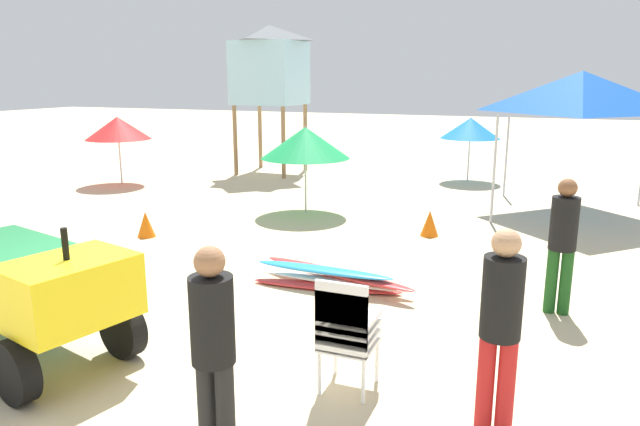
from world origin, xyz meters
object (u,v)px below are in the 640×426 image
(lifeguard_near_center, at_px, (213,342))
(beach_umbrella_left, at_px, (305,143))
(lifeguard_near_right, at_px, (563,237))
(traffic_cone_far, at_px, (146,224))
(lifeguard_tower, at_px, (270,65))
(utility_cart, at_px, (27,284))
(stacked_plastic_chairs, at_px, (346,327))
(surfboard_pile, at_px, (330,277))
(beach_umbrella_far, at_px, (118,128))
(lifeguard_near_left, at_px, (501,318))
(traffic_cone_near, at_px, (430,223))
(popup_canopy, at_px, (581,92))
(beach_umbrella_mid, at_px, (470,128))

(lifeguard_near_center, bearing_deg, beach_umbrella_left, 108.72)
(lifeguard_near_right, bearing_deg, traffic_cone_far, 171.96)
(lifeguard_tower, bearing_deg, utility_cart, -75.24)
(stacked_plastic_chairs, bearing_deg, surfboard_pile, 113.96)
(surfboard_pile, bearing_deg, beach_umbrella_far, 146.57)
(lifeguard_near_left, relative_size, traffic_cone_near, 3.61)
(popup_canopy, xyz_separation_m, traffic_cone_near, (-2.40, -2.90, -2.30))
(lifeguard_near_left, distance_m, lifeguard_near_center, 2.22)
(stacked_plastic_chairs, relative_size, lifeguard_near_left, 0.65)
(lifeguard_near_right, xyz_separation_m, popup_canopy, (0.23, 5.86, 1.58))
(lifeguard_near_left, bearing_deg, utility_cart, -174.82)
(beach_umbrella_left, relative_size, beach_umbrella_far, 1.03)
(beach_umbrella_far, distance_m, traffic_cone_far, 5.90)
(lifeguard_near_left, distance_m, lifeguard_tower, 13.72)
(surfboard_pile, bearing_deg, lifeguard_tower, 121.11)
(lifeguard_near_right, relative_size, lifeguard_tower, 0.39)
(stacked_plastic_chairs, height_order, traffic_cone_near, stacked_plastic_chairs)
(stacked_plastic_chairs, bearing_deg, lifeguard_near_left, -4.37)
(beach_umbrella_left, xyz_separation_m, beach_umbrella_far, (-5.98, 1.29, 0.01))
(lifeguard_near_center, xyz_separation_m, lifeguard_near_right, (2.34, 4.00, -0.01))
(stacked_plastic_chairs, distance_m, beach_umbrella_far, 12.08)
(lifeguard_near_left, xyz_separation_m, lifeguard_near_center, (-1.88, -1.18, -0.02))
(lifeguard_near_left, xyz_separation_m, beach_umbrella_mid, (-1.88, 11.88, 0.48))
(lifeguard_near_right, xyz_separation_m, lifeguard_tower, (-8.08, 8.37, 2.21))
(popup_canopy, bearing_deg, traffic_cone_near, -129.62)
(lifeguard_near_left, xyz_separation_m, lifeguard_near_right, (0.46, 2.83, -0.03))
(beach_umbrella_left, bearing_deg, stacked_plastic_chairs, -63.84)
(utility_cart, distance_m, lifeguard_near_center, 2.79)
(lifeguard_near_right, distance_m, traffic_cone_near, 3.74)
(utility_cart, xyz_separation_m, beach_umbrella_mid, (2.68, 12.29, 0.69))
(utility_cart, height_order, lifeguard_near_right, lifeguard_near_right)
(traffic_cone_near, bearing_deg, utility_cart, -114.72)
(stacked_plastic_chairs, distance_m, popup_canopy, 9.02)
(lifeguard_tower, xyz_separation_m, beach_umbrella_left, (3.10, -4.58, -1.66))
(lifeguard_near_center, height_order, lifeguard_tower, lifeguard_tower)
(stacked_plastic_chairs, relative_size, beach_umbrella_left, 0.60)
(lifeguard_near_center, xyz_separation_m, beach_umbrella_far, (-8.62, 9.09, 0.54))
(utility_cart, xyz_separation_m, lifeguard_tower, (-3.06, 11.61, 2.38))
(traffic_cone_far, bearing_deg, lifeguard_near_right, -8.04)
(lifeguard_near_center, xyz_separation_m, lifeguard_tower, (-5.74, 12.37, 2.19))
(traffic_cone_near, xyz_separation_m, traffic_cone_far, (-4.75, -1.98, -0.00))
(lifeguard_near_right, relative_size, traffic_cone_far, 3.60)
(surfboard_pile, xyz_separation_m, traffic_cone_near, (0.71, 3.21, 0.08))
(surfboard_pile, relative_size, beach_umbrella_left, 1.29)
(popup_canopy, height_order, beach_umbrella_left, popup_canopy)
(utility_cart, relative_size, traffic_cone_near, 5.82)
(beach_umbrella_far, bearing_deg, beach_umbrella_left, -12.22)
(beach_umbrella_far, relative_size, traffic_cone_far, 3.89)
(lifeguard_near_center, bearing_deg, traffic_cone_near, 88.56)
(stacked_plastic_chairs, relative_size, popup_canopy, 0.37)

